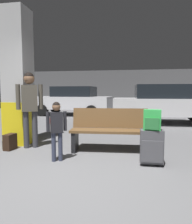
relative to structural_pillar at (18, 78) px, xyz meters
The scene contains 11 objects.
ground_plane 3.14m from the structural_pillar, 49.96° to the left, with size 18.00×18.00×0.10m, color slate.
garage_back_wall 11.06m from the structural_pillar, 80.97° to the left, with size 18.00×0.12×2.80m, color #565658.
structural_pillar is the anchor object (origin of this frame).
bench 2.49m from the structural_pillar, ahead, with size 1.63×0.64×0.89m.
suitcase 3.41m from the structural_pillar, 19.23° to the right, with size 0.38×0.23×0.60m.
backpack_bright 3.27m from the structural_pillar, 19.24° to the right, with size 0.30×0.22×0.34m.
child 1.97m from the structural_pillar, 39.25° to the right, with size 0.33×0.21×1.06m.
adult 0.78m from the structural_pillar, 36.35° to the right, with size 0.52×0.32×1.66m.
backpack_dark_floor 1.51m from the structural_pillar, 80.99° to the right, with size 0.21×0.29×0.34m.
parked_car_near 5.58m from the structural_pillar, 44.65° to the left, with size 4.18×1.95×1.51m.
parked_car_far 6.23m from the structural_pillar, 94.58° to the left, with size 4.20×1.99×1.51m.
Camera 1 is at (0.95, -2.68, 1.24)m, focal length 33.84 mm.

